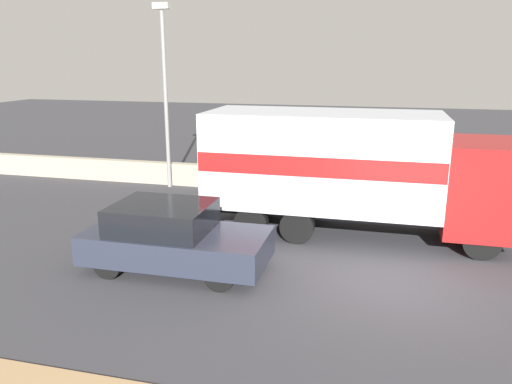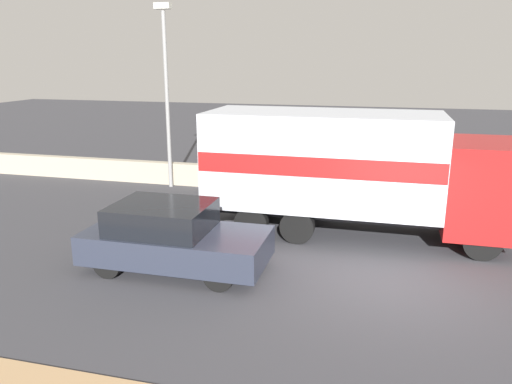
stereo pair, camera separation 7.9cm
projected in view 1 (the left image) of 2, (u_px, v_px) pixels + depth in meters
ground_plane at (394, 283)px, 10.50m from camera, size 80.00×80.00×0.00m
stone_wall_backdrop at (392, 187)px, 16.74m from camera, size 60.00×0.35×0.81m
street_lamp at (165, 83)px, 17.39m from camera, size 0.56×0.28×6.37m
box_truck at (348, 166)px, 13.06m from camera, size 7.84×2.58×3.23m
car_hatchback at (173, 237)px, 11.05m from camera, size 4.05×1.88×1.49m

